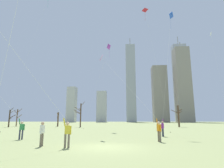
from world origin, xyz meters
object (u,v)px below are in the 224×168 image
Objects in this scene: kite_flyer_midfield_right_blue at (166,90)px; distant_kite_drifting_left_purple at (107,52)px; kite_flyer_midfield_center_pink at (147,115)px; distant_kite_drifting_right_red at (147,18)px; distant_kite_high_overhead_white at (212,42)px; kite_flyer_far_back_yellow at (0,93)px; bare_tree_far_right_edge at (178,115)px; kite_flyer_midfield_left_orange at (34,87)px; bystander_watching_nearby at (42,132)px; bare_tree_leftmost at (58,119)px; distant_kite_low_near_trees_teal at (45,6)px; bare_tree_center at (17,117)px; bare_tree_rightmost at (80,114)px; bare_tree_left_of_center at (10,117)px.

kite_flyer_midfield_right_blue is 1.17× the size of distant_kite_drifting_left_purple.
distant_kite_drifting_right_red is at bearing 80.40° from kite_flyer_midfield_center_pink.
distant_kite_drifting_left_purple is at bearing 177.44° from distant_kite_high_overhead_white.
kite_flyer_far_back_yellow reaches higher than bare_tree_far_right_edge.
kite_flyer_midfield_center_pink is at bearing 36.90° from kite_flyer_midfield_left_orange.
bare_tree_leftmost is at bearing 108.18° from bystander_watching_nearby.
distant_kite_low_near_trees_teal is (-5.05, 16.65, 18.42)m from kite_flyer_far_back_yellow.
bare_tree_center is at bearing 160.98° from distant_kite_high_overhead_white.
bare_tree_center is at bearing 121.33° from kite_flyer_midfield_left_orange.
bare_tree_far_right_edge is (32.01, -1.99, 0.85)m from bare_tree_leftmost.
kite_flyer_midfield_center_pink is 0.51× the size of distant_kite_high_overhead_white.
kite_flyer_midfield_left_orange is 2.89× the size of bare_tree_rightmost.
kite_flyer_far_back_yellow is 0.90× the size of distant_kite_drifting_right_red.
kite_flyer_midfield_left_orange is at bearing -132.04° from kite_flyer_midfield_right_blue.
kite_flyer_midfield_left_orange is at bearing -88.58° from bystander_watching_nearby.
kite_flyer_midfield_center_pink reaches higher than bare_tree_center.
kite_flyer_midfield_center_pink is at bearing -99.60° from distant_kite_drifting_right_red.
distant_kite_low_near_trees_teal reaches higher than bare_tree_rightmost.
bare_tree_leftmost is at bearing 134.23° from distant_kite_drifting_right_red.
bare_tree_center is (-33.75, 22.80, -15.58)m from distant_kite_drifting_right_red.
distant_kite_low_near_trees_teal is 18.39m from distant_kite_drifting_right_red.
kite_flyer_midfield_left_orange is 11.13× the size of bystander_watching_nearby.
kite_flyer_far_back_yellow is 33.42m from bare_tree_rightmost.
distant_kite_high_overhead_white is 3.83× the size of bare_tree_center.
distant_kite_drifting_right_red is 27.53m from bare_tree_far_right_edge.
distant_kite_low_near_trees_teal is (-19.14, 6.54, 16.68)m from kite_flyer_midfield_right_blue.
distant_kite_low_near_trees_teal reaches higher than bare_tree_leftmost.
bare_tree_far_right_edge is (22.90, 35.90, -0.75)m from kite_flyer_far_back_yellow.
kite_flyer_midfield_center_pink is 34.15m from bare_tree_far_right_edge.
distant_kite_drifting_right_red reaches higher than bare_tree_leftmost.
distant_kite_drifting_right_red is (7.12, -7.47, 2.74)m from distant_kite_drifting_left_purple.
kite_flyer_midfield_center_pink reaches higher than bystander_watching_nearby.
kite_flyer_midfield_right_blue is 4.03× the size of bare_tree_center.
bare_tree_center reaches higher than bare_tree_leftmost.
bare_tree_center is at bearing 150.08° from distant_kite_drifting_left_purple.
kite_flyer_midfield_center_pink is 2.00× the size of bare_tree_left_of_center.
kite_flyer_far_back_yellow is 43.46m from bare_tree_center.
kite_flyer_far_back_yellow is at bearing -59.02° from bare_tree_left_of_center.
distant_kite_drifting_right_red reaches higher than kite_flyer_midfield_right_blue.
bare_tree_center is (-1.14, 5.24, 0.22)m from bare_tree_left_of_center.
distant_kite_drifting_right_red is at bearing -115.95° from bare_tree_far_right_edge.
bare_tree_far_right_edge is (-3.35, 14.04, -13.74)m from distant_kite_high_overhead_white.
bare_tree_rightmost is at bearing 157.75° from distant_kite_high_overhead_white.
kite_flyer_midfield_right_blue is 1.10× the size of kite_flyer_far_back_yellow.
distant_kite_drifting_right_red reaches higher than kite_flyer_midfield_left_orange.
distant_kite_drifting_left_purple is at bearing 105.41° from kite_flyer_midfield_center_pink.
bare_tree_rightmost is (-5.25, 35.12, -0.57)m from kite_flyer_midfield_left_orange.
bystander_watching_nearby is 45.21m from bare_tree_center.
bare_tree_rightmost is (-14.74, 18.06, -15.02)m from distant_kite_drifting_right_red.
distant_kite_drifting_left_purple reaches higher than kite_flyer_midfield_center_pink.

